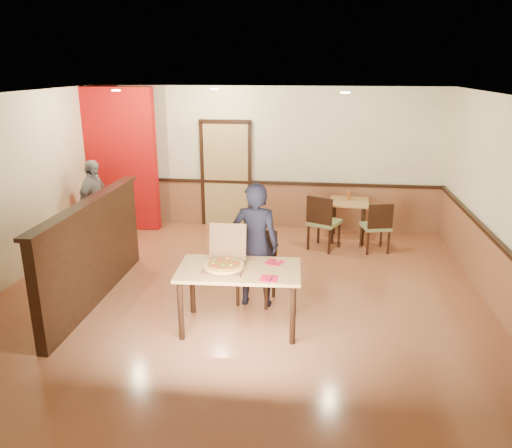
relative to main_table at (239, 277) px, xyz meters
The scene contains 25 objects.
floor 1.02m from the main_table, 99.52° to the left, with size 7.00×7.00×0.00m, color #AB6442.
ceiling 2.24m from the main_table, 99.52° to the left, with size 7.00×7.00×0.00m, color black.
wall_back 4.30m from the main_table, 91.67° to the left, with size 7.00×7.00×0.00m, color #FFF8C7.
wainscot_back 4.21m from the main_table, 91.68° to the left, with size 7.00×0.04×0.90m, color brown.
chair_rail_back 4.19m from the main_table, 91.69° to the left, with size 7.00×0.06×0.06m, color black.
wainscot_right 3.43m from the main_table, 12.37° to the left, with size 0.04×7.00×0.90m, color brown.
chair_rail_right 3.41m from the main_table, 12.45° to the left, with size 0.06×7.00×0.06m, color black.
back_door 4.31m from the main_table, 102.41° to the left, with size 0.90×0.06×2.10m, color tan.
booth_partition 2.19m from the main_table, 165.88° to the left, with size 0.20×3.10×1.44m.
red_accent_panel 4.86m from the main_table, 128.99° to the left, with size 1.60×0.20×2.78m, color #A60C0B.
spot_a 4.08m from the main_table, 133.72° to the left, with size 0.14×0.14×0.02m, color #FFD8B2.
spot_b 3.96m from the main_table, 105.93° to the left, with size 0.14×0.14×0.02m, color #FFD8B2.
spot_c 3.32m from the main_table, 60.25° to the left, with size 0.14×0.14×0.02m, color #FFD8B2.
main_table is the anchor object (origin of this frame).
diner_chair 0.84m from the main_table, 81.11° to the left, with size 0.57×0.57×0.99m.
side_chair_left 3.12m from the main_table, 70.64° to the left, with size 0.67×0.67×1.01m.
side_chair_right 3.55m from the main_table, 56.02° to the left, with size 0.55×0.55×0.92m.
side_table 3.86m from the main_table, 66.92° to the left, with size 0.77×0.77×0.76m.
diner 0.70m from the main_table, 79.84° to the left, with size 0.63×0.42×1.73m, color black.
passerby 4.19m from the main_table, 138.14° to the left, with size 0.92×0.38×1.56m, color gray.
pizza_box 0.25m from the main_table, behind, with size 0.47×0.55×0.49m.
pizza 0.25m from the main_table, 161.86° to the right, with size 0.49×0.49×0.03m, color #DAA44F.
napkin_near 0.49m from the main_table, 33.79° to the right, with size 0.21×0.21×0.01m.
napkin_far 0.49m from the main_table, 30.28° to the left, with size 0.26×0.26×0.01m.
condiment 3.93m from the main_table, 67.39° to the left, with size 0.07×0.07×0.17m, color #95451B.
Camera 1 is at (1.02, -6.31, 3.17)m, focal length 35.00 mm.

